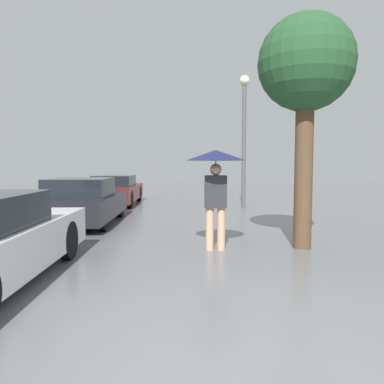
{
  "coord_description": "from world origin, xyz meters",
  "views": [
    {
      "loc": [
        -0.45,
        -2.77,
        1.64
      ],
      "look_at": [
        -0.32,
        4.22,
        1.11
      ],
      "focal_mm": 35.0,
      "sensor_mm": 36.0,
      "label": 1
    }
  ],
  "objects_px": {
    "parked_car_middle": "(82,202)",
    "street_lamp": "(244,125)",
    "pedestrian": "(216,169)",
    "parked_car_farthest": "(115,190)",
    "tree": "(306,69)"
  },
  "relations": [
    {
      "from": "pedestrian",
      "to": "tree",
      "type": "height_order",
      "value": "tree"
    },
    {
      "from": "pedestrian",
      "to": "street_lamp",
      "type": "distance_m",
      "value": 7.15
    },
    {
      "from": "pedestrian",
      "to": "parked_car_farthest",
      "type": "bearing_deg",
      "value": 112.68
    },
    {
      "from": "parked_car_middle",
      "to": "tree",
      "type": "distance_m",
      "value": 6.59
    },
    {
      "from": "pedestrian",
      "to": "parked_car_farthest",
      "type": "distance_m",
      "value": 8.87
    },
    {
      "from": "tree",
      "to": "pedestrian",
      "type": "bearing_deg",
      "value": -174.97
    },
    {
      "from": "parked_car_middle",
      "to": "pedestrian",
      "type": "bearing_deg",
      "value": -43.45
    },
    {
      "from": "pedestrian",
      "to": "parked_car_farthest",
      "type": "height_order",
      "value": "pedestrian"
    },
    {
      "from": "pedestrian",
      "to": "parked_car_middle",
      "type": "xyz_separation_m",
      "value": [
        -3.4,
        3.22,
        -0.95
      ]
    },
    {
      "from": "pedestrian",
      "to": "parked_car_middle",
      "type": "relative_size",
      "value": 0.49
    },
    {
      "from": "street_lamp",
      "to": "tree",
      "type": "bearing_deg",
      "value": -89.01
    },
    {
      "from": "parked_car_middle",
      "to": "tree",
      "type": "bearing_deg",
      "value": -31.04
    },
    {
      "from": "parked_car_middle",
      "to": "street_lamp",
      "type": "xyz_separation_m",
      "value": [
        4.99,
        3.59,
        2.47
      ]
    },
    {
      "from": "parked_car_farthest",
      "to": "street_lamp",
      "type": "height_order",
      "value": "street_lamp"
    },
    {
      "from": "parked_car_middle",
      "to": "parked_car_farthest",
      "type": "distance_m",
      "value": 4.92
    }
  ]
}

